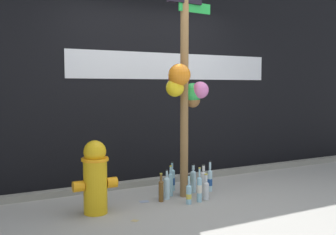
{
  "coord_description": "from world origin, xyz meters",
  "views": [
    {
      "loc": [
        -2.39,
        -3.58,
        1.33
      ],
      "look_at": [
        -0.25,
        0.47,
        0.97
      ],
      "focal_mm": 42.0,
      "sensor_mm": 36.0,
      "label": 1
    }
  ],
  "objects_px": {
    "fire_hydrant": "(95,177)",
    "bottle_4": "(193,180)",
    "bottle_8": "(189,194)",
    "bottle_0": "(171,183)",
    "bottle_10": "(206,189)",
    "bottle_5": "(167,187)",
    "bottle_7": "(185,185)",
    "bottle_1": "(161,190)",
    "memorial_post": "(186,74)",
    "bottle_3": "(199,188)",
    "bottle_6": "(210,180)",
    "bottle_9": "(172,179)",
    "bottle_2": "(203,183)"
  },
  "relations": [
    {
      "from": "bottle_2",
      "to": "bottle_5",
      "type": "relative_size",
      "value": 1.12
    },
    {
      "from": "bottle_1",
      "to": "bottle_5",
      "type": "height_order",
      "value": "bottle_5"
    },
    {
      "from": "fire_hydrant",
      "to": "bottle_4",
      "type": "distance_m",
      "value": 1.37
    },
    {
      "from": "bottle_1",
      "to": "bottle_2",
      "type": "bearing_deg",
      "value": -5.77
    },
    {
      "from": "fire_hydrant",
      "to": "bottle_5",
      "type": "xyz_separation_m",
      "value": [
        0.91,
        0.11,
        -0.25
      ]
    },
    {
      "from": "bottle_6",
      "to": "bottle_10",
      "type": "bearing_deg",
      "value": -131.15
    },
    {
      "from": "memorial_post",
      "to": "bottle_0",
      "type": "relative_size",
      "value": 7.12
    },
    {
      "from": "bottle_1",
      "to": "bottle_9",
      "type": "relative_size",
      "value": 0.89
    },
    {
      "from": "bottle_8",
      "to": "bottle_0",
      "type": "bearing_deg",
      "value": 93.55
    },
    {
      "from": "bottle_0",
      "to": "bottle_10",
      "type": "xyz_separation_m",
      "value": [
        0.3,
        -0.33,
        -0.03
      ]
    },
    {
      "from": "fire_hydrant",
      "to": "bottle_6",
      "type": "relative_size",
      "value": 1.98
    },
    {
      "from": "bottle_9",
      "to": "bottle_5",
      "type": "bearing_deg",
      "value": -127.75
    },
    {
      "from": "memorial_post",
      "to": "bottle_10",
      "type": "distance_m",
      "value": 1.38
    },
    {
      "from": "bottle_7",
      "to": "bottle_6",
      "type": "bearing_deg",
      "value": -3.42
    },
    {
      "from": "bottle_2",
      "to": "bottle_7",
      "type": "xyz_separation_m",
      "value": [
        -0.15,
        0.19,
        -0.05
      ]
    },
    {
      "from": "bottle_9",
      "to": "bottle_2",
      "type": "bearing_deg",
      "value": -64.19
    },
    {
      "from": "memorial_post",
      "to": "bottle_3",
      "type": "relative_size",
      "value": 6.6
    },
    {
      "from": "bottle_7",
      "to": "bottle_9",
      "type": "relative_size",
      "value": 0.82
    },
    {
      "from": "bottle_4",
      "to": "bottle_6",
      "type": "xyz_separation_m",
      "value": [
        0.22,
        -0.05,
        -0.01
      ]
    },
    {
      "from": "fire_hydrant",
      "to": "bottle_0",
      "type": "xyz_separation_m",
      "value": [
        1.01,
        0.21,
        -0.23
      ]
    },
    {
      "from": "fire_hydrant",
      "to": "bottle_3",
      "type": "distance_m",
      "value": 1.22
    },
    {
      "from": "bottle_0",
      "to": "bottle_10",
      "type": "height_order",
      "value": "bottle_0"
    },
    {
      "from": "memorial_post",
      "to": "bottle_1",
      "type": "height_order",
      "value": "memorial_post"
    },
    {
      "from": "bottle_6",
      "to": "memorial_post",
      "type": "bearing_deg",
      "value": -170.23
    },
    {
      "from": "bottle_8",
      "to": "bottle_1",
      "type": "bearing_deg",
      "value": 135.45
    },
    {
      "from": "bottle_8",
      "to": "bottle_9",
      "type": "xyz_separation_m",
      "value": [
        0.11,
        0.6,
        0.03
      ]
    },
    {
      "from": "fire_hydrant",
      "to": "bottle_8",
      "type": "height_order",
      "value": "fire_hydrant"
    },
    {
      "from": "memorial_post",
      "to": "bottle_7",
      "type": "height_order",
      "value": "memorial_post"
    },
    {
      "from": "bottle_7",
      "to": "bottle_10",
      "type": "relative_size",
      "value": 0.99
    },
    {
      "from": "bottle_5",
      "to": "bottle_7",
      "type": "bearing_deg",
      "value": 14.28
    },
    {
      "from": "bottle_3",
      "to": "bottle_8",
      "type": "xyz_separation_m",
      "value": [
        -0.15,
        -0.01,
        -0.04
      ]
    },
    {
      "from": "fire_hydrant",
      "to": "bottle_1",
      "type": "height_order",
      "value": "fire_hydrant"
    },
    {
      "from": "bottle_9",
      "to": "bottle_10",
      "type": "distance_m",
      "value": 0.56
    },
    {
      "from": "bottle_4",
      "to": "bottle_8",
      "type": "height_order",
      "value": "bottle_4"
    },
    {
      "from": "fire_hydrant",
      "to": "bottle_7",
      "type": "relative_size",
      "value": 2.53
    },
    {
      "from": "bottle_1",
      "to": "bottle_5",
      "type": "distance_m",
      "value": 0.12
    },
    {
      "from": "bottle_2",
      "to": "bottle_3",
      "type": "distance_m",
      "value": 0.23
    },
    {
      "from": "bottle_7",
      "to": "bottle_9",
      "type": "height_order",
      "value": "bottle_9"
    },
    {
      "from": "bottle_3",
      "to": "bottle_9",
      "type": "xyz_separation_m",
      "value": [
        -0.04,
        0.58,
        -0.02
      ]
    },
    {
      "from": "bottle_6",
      "to": "bottle_10",
      "type": "height_order",
      "value": "bottle_6"
    },
    {
      "from": "bottle_5",
      "to": "memorial_post",
      "type": "bearing_deg",
      "value": -4.26
    },
    {
      "from": "bottle_10",
      "to": "bottle_5",
      "type": "bearing_deg",
      "value": 150.34
    },
    {
      "from": "bottle_2",
      "to": "bottle_7",
      "type": "height_order",
      "value": "bottle_2"
    },
    {
      "from": "bottle_1",
      "to": "memorial_post",
      "type": "bearing_deg",
      "value": 6.83
    },
    {
      "from": "bottle_6",
      "to": "bottle_10",
      "type": "distance_m",
      "value": 0.37
    },
    {
      "from": "bottle_2",
      "to": "bottle_10",
      "type": "distance_m",
      "value": 0.13
    },
    {
      "from": "bottle_7",
      "to": "bottle_9",
      "type": "bearing_deg",
      "value": 102.47
    },
    {
      "from": "bottle_3",
      "to": "bottle_6",
      "type": "relative_size",
      "value": 1.03
    },
    {
      "from": "bottle_8",
      "to": "bottle_9",
      "type": "bearing_deg",
      "value": 79.76
    },
    {
      "from": "fire_hydrant",
      "to": "bottle_0",
      "type": "bearing_deg",
      "value": 11.77
    }
  ]
}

